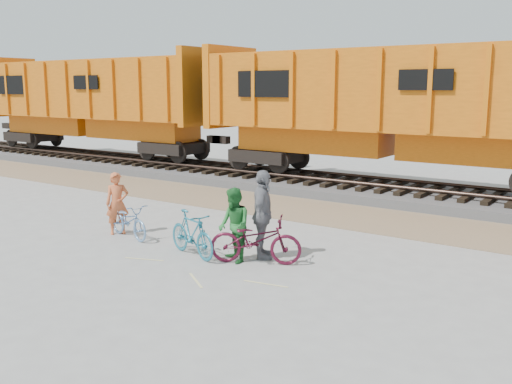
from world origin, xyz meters
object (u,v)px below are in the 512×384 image
Objects in this scene: bicycle_teal at (192,234)px; person_man at (234,225)px; person_woman at (263,215)px; person_solo at (117,203)px; bicycle_maroon at (256,240)px; bicycle_blue at (129,221)px; hopper_car_left at (94,101)px; hopper_car_center at (398,107)px.

bicycle_teal is 1.05× the size of person_man.
bicycle_teal is 0.87× the size of person_woman.
bicycle_teal is 1.06× the size of person_solo.
bicycle_teal is 1.48m from bicycle_maroon.
person_solo is 0.81× the size of person_woman.
bicycle_maroon is 1.00× the size of person_woman.
bicycle_blue is 3.70m from person_woman.
person_man is 0.82× the size of person_woman.
person_woman is at bearing 90.34° from person_man.
bicycle_teal is at bearing 77.68° from bicycle_maroon.
bicycle_teal is at bearing -60.62° from person_solo.
person_solo is at bearing 63.24° from bicycle_maroon.
bicycle_blue is 3.31m from person_man.
hopper_car_left is 16.81m from bicycle_teal.
bicycle_teal is at bearing -137.02° from person_man.
bicycle_maroon is 0.61m from person_woman.
person_woman reaches higher than bicycle_teal.
person_man reaches higher than bicycle_blue.
bicycle_blue is 0.97× the size of bicycle_teal.
person_man is (14.96, -8.82, -2.22)m from hopper_car_left.
bicycle_teal is (2.29, -0.29, 0.07)m from bicycle_blue.
person_woman is (1.34, 0.76, 0.46)m from bicycle_teal.
hopper_car_center reaches higher than person_solo.
person_woman reaches higher than person_solo.
bicycle_blue is (-3.33, -8.72, -2.58)m from hopper_car_center.
person_man is (3.29, -0.09, 0.36)m from bicycle_blue.
person_woman is (3.63, 0.46, 0.53)m from bicycle_blue.
person_solo is (-0.50, 0.10, 0.35)m from bicycle_blue.
bicycle_blue is 0.62m from person_solo.
hopper_car_left is 8.46× the size of bicycle_teal.
person_man is (1.00, 0.20, 0.29)m from bicycle_teal.
bicycle_blue is at bearing -36.78° from hopper_car_left.
person_solo is 3.80m from person_man.
hopper_car_left is 17.51m from person_man.
person_solo reaches higher than bicycle_teal.
hopper_car_center is at bearing 0.00° from hopper_car_left.
hopper_car_center is 9.09m from person_man.
hopper_car_left and hopper_car_center have the same top height.
person_woman is (0.30, -8.26, -2.05)m from hopper_car_center.
bicycle_blue is at bearing 99.64° from bicycle_teal.
hopper_car_left reaches higher than bicycle_maroon.
person_man is 0.67m from person_woman.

